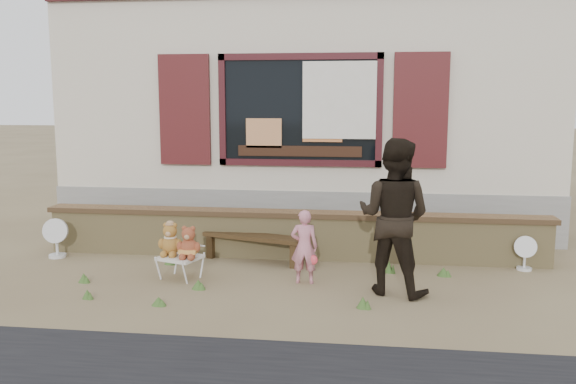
# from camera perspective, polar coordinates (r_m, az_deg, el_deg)

# --- Properties ---
(ground) EXTENTS (80.00, 80.00, 0.00)m
(ground) POSITION_cam_1_polar(r_m,az_deg,el_deg) (7.72, -0.59, -8.04)
(ground) COLOR brown
(ground) RESTS_ON ground
(shopfront) EXTENTS (8.04, 5.13, 4.00)m
(shopfront) POSITION_cam_1_polar(r_m,az_deg,el_deg) (11.85, 2.50, 7.65)
(shopfront) COLOR #BFB39B
(shopfront) RESTS_ON ground
(brick_wall) EXTENTS (7.10, 0.36, 0.67)m
(brick_wall) POSITION_cam_1_polar(r_m,az_deg,el_deg) (8.59, 0.35, -3.94)
(brick_wall) COLOR tan
(brick_wall) RESTS_ON ground
(bench) EXTENTS (1.49, 0.71, 0.37)m
(bench) POSITION_cam_1_polar(r_m,az_deg,el_deg) (8.43, -3.19, -4.68)
(bench) COLOR #302110
(bench) RESTS_ON ground
(folding_chair) EXTENTS (0.58, 0.55, 0.29)m
(folding_chair) POSITION_cam_1_polar(r_m,az_deg,el_deg) (7.74, -10.06, -6.12)
(folding_chair) COLOR beige
(folding_chair) RESTS_ON ground
(teddy_bear_left) EXTENTS (0.38, 0.35, 0.42)m
(teddy_bear_left) POSITION_cam_1_polar(r_m,az_deg,el_deg) (7.76, -10.94, -4.29)
(teddy_bear_left) COLOR brown
(teddy_bear_left) RESTS_ON folding_chair
(teddy_bear_right) EXTENTS (0.36, 0.34, 0.41)m
(teddy_bear_right) POSITION_cam_1_polar(r_m,az_deg,el_deg) (7.60, -9.26, -4.58)
(teddy_bear_right) COLOR brown
(teddy_bear_right) RESTS_ON folding_chair
(child) EXTENTS (0.33, 0.22, 0.91)m
(child) POSITION_cam_1_polar(r_m,az_deg,el_deg) (7.40, 1.53, -5.13)
(child) COLOR pink
(child) RESTS_ON ground
(adult) EXTENTS (1.06, 0.95, 1.79)m
(adult) POSITION_cam_1_polar(r_m,az_deg,el_deg) (7.05, 9.88, -2.29)
(adult) COLOR black
(adult) RESTS_ON ground
(fan_left) EXTENTS (0.36, 0.24, 0.57)m
(fan_left) POSITION_cam_1_polar(r_m,az_deg,el_deg) (9.21, -20.84, -4.02)
(fan_left) COLOR silver
(fan_left) RESTS_ON ground
(fan_right) EXTENTS (0.29, 0.19, 0.46)m
(fan_right) POSITION_cam_1_polar(r_m,az_deg,el_deg) (8.58, 21.29, -5.32)
(fan_right) COLOR silver
(fan_right) RESTS_ON ground
(grass_tufts) EXTENTS (4.56, 1.76, 0.16)m
(grass_tufts) POSITION_cam_1_polar(r_m,az_deg,el_deg) (7.45, -3.57, -8.21)
(grass_tufts) COLOR #3C5E25
(grass_tufts) RESTS_ON ground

